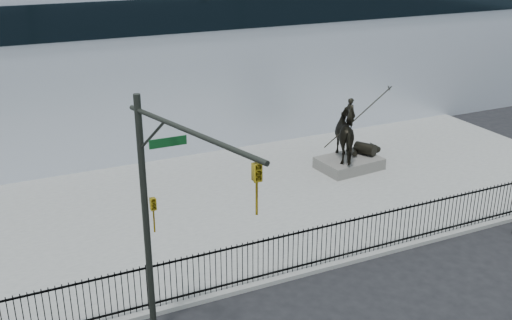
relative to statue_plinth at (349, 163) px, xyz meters
name	(u,v)px	position (x,y,z in m)	size (l,w,h in m)	color
ground	(365,280)	(-4.73, -8.10, -0.41)	(120.00, 120.00, 0.00)	black
plaza	(269,197)	(-4.73, -1.10, -0.34)	(30.00, 12.00, 0.15)	gray
building	(171,43)	(-4.73, 11.90, 4.09)	(44.00, 14.00, 9.00)	silver
picket_fence	(345,239)	(-4.73, -6.85, 0.49)	(22.10, 0.10, 1.50)	black
statue_plinth	(349,163)	(0.00, 0.00, 0.00)	(2.82, 1.94, 0.53)	#5A5753
equestrian_statue	(352,135)	(0.05, 0.00, 1.37)	(3.61, 2.39, 3.06)	black
traffic_signal_left	(164,217)	(-11.48, -8.73, 3.62)	(1.52, 4.84, 7.00)	black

